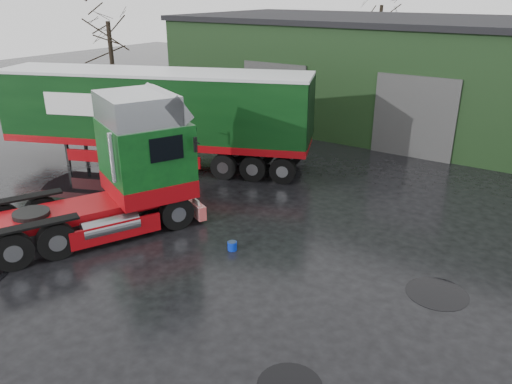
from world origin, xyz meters
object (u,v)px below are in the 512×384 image
at_px(warehouse, 448,77).
at_px(wash_bucket, 232,246).
at_px(tree_left, 111,49).
at_px(tree_back_a, 379,30).
at_px(hero_tractor, 85,169).
at_px(trailer_left, 156,119).

relative_size(warehouse, wash_bucket, 106.09).
bearing_deg(tree_left, tree_back_a, 58.57).
xyz_separation_m(hero_tractor, tree_left, (-12.50, 12.44, 1.91)).
relative_size(warehouse, tree_back_a, 3.41).
distance_m(wash_bucket, tree_left, 20.76).
distance_m(warehouse, wash_bucket, 19.12).
bearing_deg(trailer_left, wash_bucket, -143.91).
height_order(trailer_left, wash_bucket, trailer_left).
bearing_deg(warehouse, trailer_left, -124.49).
distance_m(trailer_left, wash_bucket, 9.45).
bearing_deg(tree_back_a, tree_left, -121.43).
height_order(hero_tractor, wash_bucket, hero_tractor).
relative_size(tree_left, tree_back_a, 0.89).
xyz_separation_m(trailer_left, wash_bucket, (7.82, -4.87, -2.10)).
bearing_deg(tree_left, wash_bucket, -32.04).
distance_m(hero_tractor, tree_left, 17.74).
bearing_deg(warehouse, tree_left, -157.17).
height_order(warehouse, trailer_left, warehouse).
height_order(wash_bucket, tree_left, tree_left).
bearing_deg(hero_tractor, tree_left, 160.28).
bearing_deg(tree_back_a, warehouse, -51.34).
relative_size(warehouse, hero_tractor, 4.30).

